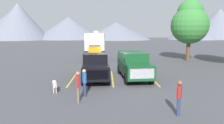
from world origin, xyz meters
TOP-DOWN VIEW (x-y plane):
  - ground_plane at (0.00, 0.00)m, footprint 240.00×240.00m
  - pickup_truck_a at (-1.42, 0.25)m, footprint 2.43×6.00m
  - pickup_truck_b at (1.75, 0.20)m, footprint 2.43×5.68m
  - lot_stripe_a at (-3.23, 0.03)m, footprint 0.12×5.50m
  - lot_stripe_b at (0.00, 0.03)m, footprint 0.12×5.50m
  - lot_stripe_c at (3.23, 0.03)m, footprint 0.12×5.50m
  - camper_trailer_a at (-1.91, 11.03)m, footprint 2.46×7.35m
  - person_a at (-2.00, -5.60)m, footprint 0.23×0.38m
  - person_b at (-1.78, -4.59)m, footprint 0.26×0.34m
  - person_c at (2.79, -7.41)m, footprint 0.29×0.32m
  - dog at (-3.77, -3.66)m, footprint 0.44×0.87m
  - tree_a at (10.42, 10.11)m, footprint 4.79×4.79m
  - mountain_ridge at (-1.02, 89.25)m, footprint 145.28×42.56m

SIDE VIEW (x-z plane):
  - ground_plane at x=0.00m, z-range 0.00..0.00m
  - lot_stripe_a at x=-3.23m, z-range 0.00..0.01m
  - lot_stripe_b at x=0.00m, z-range 0.00..0.01m
  - lot_stripe_c at x=3.23m, z-range 0.00..0.01m
  - dog at x=-3.77m, z-range 0.13..0.86m
  - person_c at x=2.79m, z-range 0.12..1.75m
  - person_b at x=-1.78m, z-range 0.12..1.76m
  - person_a at x=-2.00m, z-range 0.13..1.84m
  - pickup_truck_b at x=1.75m, z-range 0.07..2.21m
  - pickup_truck_a at x=-1.42m, z-range -0.13..2.51m
  - camper_trailer_a at x=-1.91m, z-range 0.10..4.02m
  - tree_a at x=10.42m, z-range 1.04..9.01m
  - mountain_ridge at x=-1.02m, z-range -1.87..15.75m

